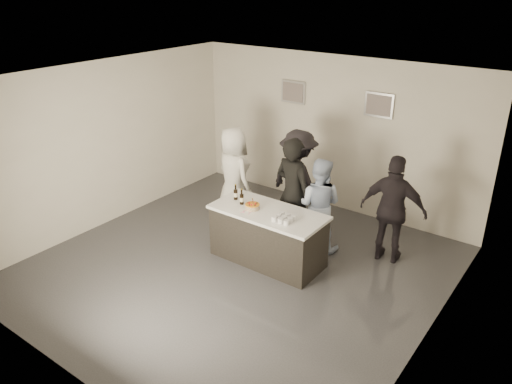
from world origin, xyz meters
TOP-DOWN VIEW (x-y plane):
  - floor at (0.00, 0.00)m, footprint 6.00×6.00m
  - ceiling at (0.00, 0.00)m, footprint 6.00×6.00m
  - wall_back at (0.00, 3.00)m, footprint 6.00×0.04m
  - wall_front at (0.00, -3.00)m, footprint 6.00×0.04m
  - wall_left at (-3.00, 0.00)m, footprint 0.04×6.00m
  - wall_right at (3.00, 0.00)m, footprint 0.04×6.00m
  - picture_left at (-0.90, 2.97)m, footprint 0.54×0.04m
  - picture_right at (0.90, 2.97)m, footprint 0.54×0.04m
  - bar_counter at (0.26, 0.47)m, footprint 1.86×0.86m
  - cake at (0.01, 0.39)m, footprint 0.23×0.23m
  - beer_bottle_a at (-0.43, 0.52)m, footprint 0.07×0.07m
  - beer_bottle_b at (-0.23, 0.43)m, footprint 0.07×0.07m
  - tumbler_cluster at (0.65, 0.34)m, footprint 0.30×0.30m
  - candles at (0.01, 0.22)m, footprint 0.24×0.08m
  - person_main_black at (0.26, 1.19)m, footprint 0.77×0.57m
  - person_main_blue at (0.69, 1.32)m, footprint 0.91×0.78m
  - person_guest_left at (-1.14, 1.34)m, footprint 1.03×0.84m
  - person_guest_right at (1.84, 1.68)m, footprint 1.11×0.58m
  - person_guest_back at (-0.02, 1.80)m, footprint 1.33×0.96m

SIDE VIEW (x-z plane):
  - floor at x=0.00m, z-range 0.00..0.00m
  - bar_counter at x=0.26m, z-range 0.00..0.90m
  - person_main_blue at x=0.69m, z-range 0.00..1.62m
  - person_guest_right at x=1.84m, z-range 0.00..1.80m
  - candles at x=0.01m, z-range 0.90..0.91m
  - person_guest_left at x=-1.14m, z-range 0.00..1.82m
  - person_guest_back at x=-0.02m, z-range 0.00..1.85m
  - cake at x=0.01m, z-range 0.90..0.97m
  - tumbler_cluster at x=0.65m, z-range 0.90..0.98m
  - person_main_black at x=0.26m, z-range 0.00..1.93m
  - beer_bottle_a at x=-0.43m, z-range 0.90..1.16m
  - beer_bottle_b at x=-0.23m, z-range 0.90..1.16m
  - wall_back at x=0.00m, z-range 0.00..3.00m
  - wall_front at x=0.00m, z-range 0.00..3.00m
  - wall_left at x=-3.00m, z-range 0.00..3.00m
  - wall_right at x=3.00m, z-range 0.00..3.00m
  - picture_left at x=-0.90m, z-range 1.98..2.42m
  - picture_right at x=0.90m, z-range 1.98..2.42m
  - ceiling at x=0.00m, z-range 3.00..3.00m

